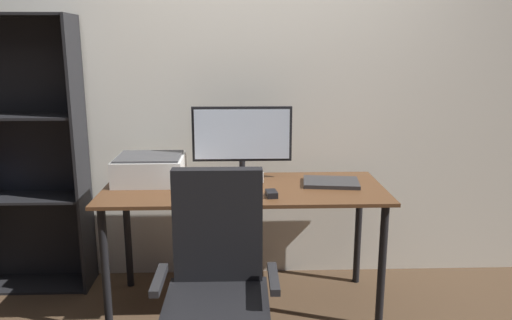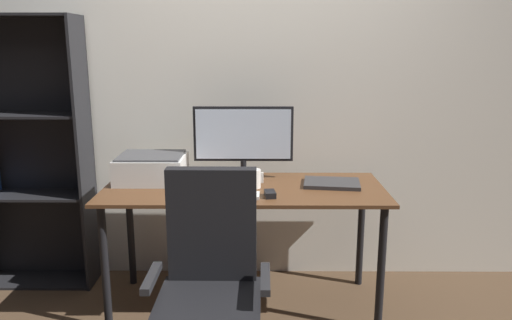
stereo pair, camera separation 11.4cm
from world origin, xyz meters
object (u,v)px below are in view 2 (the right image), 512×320
keyboard (233,195)px  office_chair (210,298)px  monitor (243,138)px  mouse (270,194)px  bookshelf (30,156)px  coffee_mug (254,179)px  printer (152,168)px  laptop (332,183)px  desk (244,201)px

keyboard → office_chair: bearing=-95.9°
monitor → office_chair: size_ratio=0.59×
mouse → bookshelf: bearing=154.4°
keyboard → bookshelf: 1.43m
coffee_mug → bookshelf: (-1.44, 0.35, 0.06)m
office_chair → printer: bearing=115.9°
keyboard → printer: (-0.50, 0.33, 0.07)m
bookshelf → keyboard: bearing=-21.7°
laptop → bookshelf: bookshelf is taller
printer → office_chair: 1.07m
desk → mouse: (0.15, -0.19, 0.10)m
mouse → office_chair: size_ratio=0.10×
laptop → keyboard: bearing=-149.8°
bookshelf → mouse: bearing=-18.9°
mouse → office_chair: 0.71m
coffee_mug → printer: size_ratio=0.27×
desk → laptop: 0.52m
printer → laptop: bearing=-4.7°
coffee_mug → printer: 0.63m
monitor → office_chair: 1.11m
monitor → coffee_mug: size_ratio=5.59×
mouse → printer: size_ratio=0.24×
monitor → keyboard: (-0.05, -0.38, -0.25)m
keyboard → mouse: size_ratio=3.02×
coffee_mug → desk: bearing=171.5°
monitor → printer: size_ratio=1.50×
laptop → office_chair: office_chair is taller
mouse → coffee_mug: 0.20m
mouse → desk: bearing=121.5°
office_chair → bookshelf: 1.72m
mouse → keyboard: bearing=174.9°
laptop → printer: bearing=-177.3°
monitor → desk: bearing=-87.6°
mouse → bookshelf: (-1.52, 0.52, 0.09)m
coffee_mug → laptop: (0.45, 0.06, -0.04)m
keyboard → mouse: bearing=2.6°
keyboard → monitor: bearing=83.9°
keyboard → printer: size_ratio=0.72×
coffee_mug → office_chair: bearing=-103.6°
printer → office_chair: size_ratio=0.40×
mouse → laptop: size_ratio=0.30×
desk → office_chair: size_ratio=1.59×
printer → office_chair: (0.43, -0.91, -0.36)m
monitor → keyboard: bearing=-97.1°
mouse → coffee_mug: size_ratio=0.90×
desk → monitor: size_ratio=2.69×
monitor → bookshelf: size_ratio=0.35×
monitor → bookshelf: (-1.37, 0.14, -0.15)m
monitor → mouse: (0.15, -0.38, -0.24)m
keyboard → laptop: bearing=23.8°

